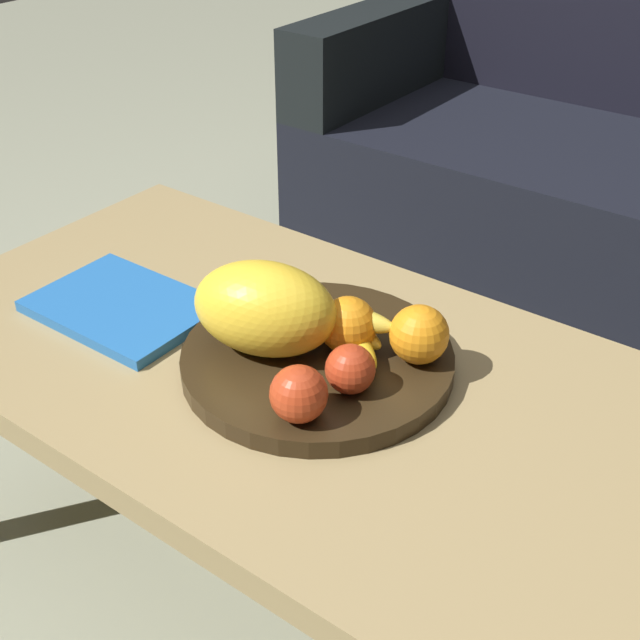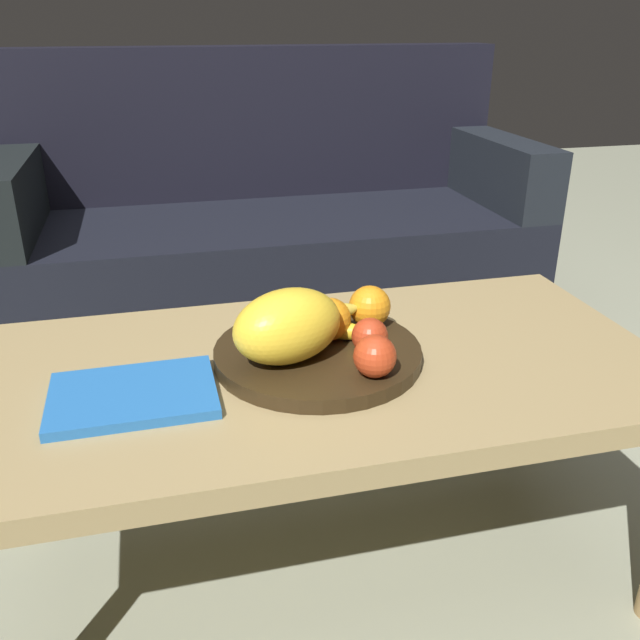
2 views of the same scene
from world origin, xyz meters
TOP-DOWN VIEW (x-y plane):
  - ground_plane at (0.00, 0.00)m, footprint 8.00×8.00m
  - coffee_table at (0.00, 0.00)m, footprint 1.19×0.60m
  - couch at (0.13, 1.21)m, footprint 1.70×0.70m
  - fruit_bowl at (0.00, 0.01)m, footprint 0.35×0.35m
  - melon_large_front at (-0.06, -0.02)m, footprint 0.22×0.17m
  - orange_front at (0.03, 0.04)m, footprint 0.07×0.07m
  - orange_left at (0.11, 0.07)m, footprint 0.08×0.08m
  - apple_front at (0.06, -0.11)m, footprint 0.07×0.07m
  - apple_left at (0.08, -0.03)m, footprint 0.06×0.06m
  - banana_bunch at (0.02, 0.05)m, footprint 0.17×0.11m
  - magazine at (-0.31, -0.05)m, footprint 0.25×0.18m

SIDE VIEW (x-z plane):
  - ground_plane at x=0.00m, z-range 0.00..0.00m
  - couch at x=0.13m, z-range -0.15..0.75m
  - coffee_table at x=0.00m, z-range 0.18..0.63m
  - magazine at x=-0.31m, z-range 0.45..0.47m
  - fruit_bowl at x=0.00m, z-range 0.45..0.48m
  - banana_bunch at x=0.02m, z-range 0.47..0.53m
  - apple_left at x=0.08m, z-range 0.48..0.54m
  - apple_front at x=0.06m, z-range 0.48..0.55m
  - orange_front at x=0.03m, z-range 0.48..0.55m
  - orange_left at x=0.11m, z-range 0.48..0.55m
  - melon_large_front at x=-0.06m, z-range 0.48..0.60m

